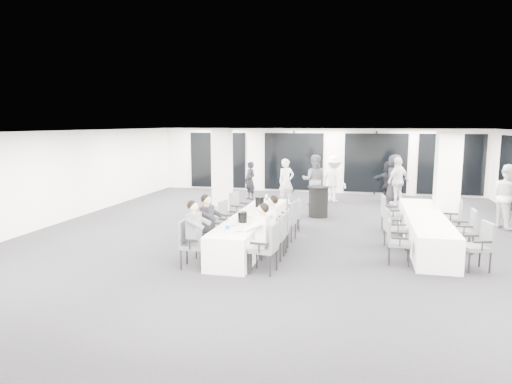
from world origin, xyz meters
TOP-DOWN VIEW (x-y plane):
  - room at (0.89, 1.11)m, footprint 14.04×16.04m
  - column_left at (-2.80, 3.20)m, footprint 0.60×0.60m
  - column_right at (4.20, 1.00)m, footprint 0.60×0.60m
  - banquet_table_main at (-0.67, -1.10)m, footprint 0.90×5.00m
  - banquet_table_side at (3.56, -0.09)m, footprint 0.90×5.00m
  - cocktail_table at (0.62, 2.68)m, footprint 0.71×0.71m
  - chair_main_left_near at (-1.51, -3.25)m, footprint 0.55×0.60m
  - chair_main_left_second at (-1.50, -2.42)m, footprint 0.47×0.52m
  - chair_main_left_mid at (-1.50, -1.41)m, footprint 0.56×0.59m
  - chair_main_left_fourth at (-1.50, -0.46)m, footprint 0.56×0.59m
  - chair_main_left_far at (-1.51, 0.66)m, footprint 0.62×0.65m
  - chair_main_right_near at (0.17, -3.23)m, footprint 0.57×0.62m
  - chair_main_right_second at (0.17, -2.21)m, footprint 0.52×0.58m
  - chair_main_right_mid at (0.16, -1.51)m, footprint 0.53×0.58m
  - chair_main_right_fourth at (0.17, -0.55)m, footprint 0.57×0.62m
  - chair_main_right_far at (0.15, 0.56)m, footprint 0.54×0.57m
  - chair_side_left_near at (2.73, -1.96)m, footprint 0.50×0.55m
  - chair_side_left_mid at (2.73, -0.70)m, footprint 0.57×0.60m
  - chair_side_left_far at (2.72, 0.97)m, footprint 0.57×0.62m
  - chair_side_right_near at (4.40, -2.02)m, footprint 0.62×0.65m
  - chair_side_right_mid at (4.40, -0.66)m, footprint 0.53×0.59m
  - chair_side_right_far at (4.40, 0.89)m, footprint 0.56×0.61m
  - seated_guest_a at (-1.34, -3.24)m, footprint 0.50×0.38m
  - seated_guest_b at (-1.34, -2.41)m, footprint 0.50×0.38m
  - seated_guest_c at (-0.00, -3.22)m, footprint 0.50×0.38m
  - seated_guest_d at (-0.00, -2.21)m, footprint 0.50×0.38m
  - standing_guest_a at (-0.79, 4.75)m, footprint 0.91×0.88m
  - standing_guest_b at (0.24, 4.86)m, footprint 1.03×0.65m
  - standing_guest_c at (0.91, 5.81)m, footprint 1.42×1.33m
  - standing_guest_d at (3.28, 5.66)m, footprint 1.30×1.33m
  - standing_guest_e at (3.17, 6.10)m, footprint 0.72×1.06m
  - standing_guest_f at (3.00, 6.36)m, footprint 1.74×1.38m
  - standing_guest_g at (-2.37, 5.49)m, footprint 0.80×0.79m
  - standing_guest_h at (6.07, 2.30)m, footprint 0.96×1.18m
  - ice_bucket_near at (-0.68, -2.01)m, footprint 0.22×0.22m
  - ice_bucket_far at (-0.73, 0.01)m, footprint 0.24×0.24m
  - water_bottle_a at (-0.75, -2.98)m, footprint 0.08×0.08m
  - water_bottle_b at (-0.46, -0.74)m, footprint 0.07×0.07m
  - water_bottle_c at (-0.69, 0.74)m, footprint 0.08×0.08m
  - plate_a at (-0.76, -2.46)m, footprint 0.20×0.20m
  - plate_b at (-0.50, -2.97)m, footprint 0.20×0.20m
  - plate_c at (-0.65, -1.44)m, footprint 0.19×0.19m
  - wine_glass at (-0.42, -3.04)m, footprint 0.07×0.07m

SIDE VIEW (x-z plane):
  - banquet_table_main at x=-0.67m, z-range 0.00..0.75m
  - banquet_table_side at x=3.56m, z-range 0.00..0.75m
  - cocktail_table at x=0.62m, z-range 0.01..1.00m
  - chair_main_left_second at x=-1.50m, z-range 0.06..0.95m
  - chair_main_right_far at x=0.15m, z-range 0.06..0.95m
  - chair_main_left_mid at x=-1.50m, z-range 0.07..1.00m
  - chair_main_left_fourth at x=-1.50m, z-range 0.07..1.02m
  - chair_side_left_near at x=2.73m, z-range 0.07..1.02m
  - chair_side_left_mid at x=2.73m, z-range 0.07..1.04m
  - chair_main_right_mid at x=0.16m, z-range 0.07..1.05m
  - chair_main_left_near at x=-1.51m, z-range 0.07..1.07m
  - chair_side_right_near at x=4.40m, z-range 0.07..1.08m
  - chair_main_right_second at x=0.17m, z-range 0.07..1.09m
  - chair_side_right_far at x=4.40m, z-range 0.07..1.09m
  - chair_main_left_far at x=-1.51m, z-range 0.07..1.10m
  - chair_side_right_mid at x=4.40m, z-range 0.07..1.10m
  - chair_main_right_near at x=0.17m, z-range 0.07..1.10m
  - chair_main_right_fourth at x=0.17m, z-range 0.07..1.10m
  - chair_side_left_far at x=2.72m, z-range 0.07..1.11m
  - plate_b at x=-0.50m, z-range 0.75..0.78m
  - plate_c at x=-0.65m, z-range 0.75..0.78m
  - plate_a at x=-0.76m, z-range 0.75..0.78m
  - seated_guest_a at x=-1.34m, z-range 0.09..1.53m
  - seated_guest_b at x=-1.34m, z-range 0.09..1.53m
  - seated_guest_c at x=0.00m, z-range 0.09..1.53m
  - seated_guest_d at x=0.00m, z-range 0.09..1.53m
  - standing_guest_g at x=-2.37m, z-range 0.00..1.72m
  - water_bottle_b at x=-0.46m, z-range 0.75..0.97m
  - water_bottle_c at x=-0.69m, z-range 0.75..0.99m
  - water_bottle_a at x=-0.75m, z-range 0.75..0.99m
  - ice_bucket_near at x=-0.68m, z-range 0.75..1.00m
  - wine_glass at x=-0.42m, z-range 0.79..0.98m
  - ice_bucket_far at x=-0.73m, z-range 0.75..1.03m
  - standing_guest_f at x=3.00m, z-range 0.00..1.80m
  - standing_guest_a at x=-0.79m, z-range 0.00..1.93m
  - standing_guest_c at x=0.91m, z-range 0.00..2.00m
  - standing_guest_d at x=3.28m, z-range 0.00..2.02m
  - standing_guest_e at x=3.17m, z-range 0.00..2.09m
  - standing_guest_h at x=6.07m, z-range 0.00..2.11m
  - standing_guest_b at x=0.24m, z-range 0.00..2.11m
  - room at x=0.89m, z-range -0.03..2.81m
  - column_left at x=-2.80m, z-range 0.00..2.80m
  - column_right at x=4.20m, z-range 0.00..2.80m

